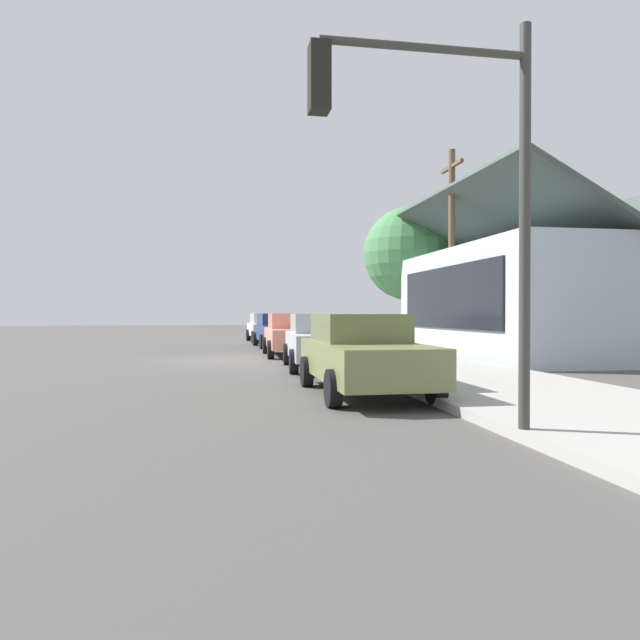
# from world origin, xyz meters

# --- Properties ---
(ground_plane) EXTENTS (120.00, 120.00, 0.00)m
(ground_plane) POSITION_xyz_m (0.00, 0.00, 0.00)
(ground_plane) COLOR #4C4947
(sidewalk_curb) EXTENTS (60.00, 4.20, 0.16)m
(sidewalk_curb) POSITION_xyz_m (0.00, 5.60, 0.08)
(sidewalk_curb) COLOR #A3A099
(sidewalk_curb) RESTS_ON ground
(car_ivory) EXTENTS (4.42, 2.23, 1.59)m
(car_ivory) POSITION_xyz_m (-12.83, 2.65, 0.81)
(car_ivory) COLOR silver
(car_ivory) RESTS_ON ground
(car_navy) EXTENTS (4.62, 2.10, 1.59)m
(car_navy) POSITION_xyz_m (-7.73, 2.65, 0.81)
(car_navy) COLOR navy
(car_navy) RESTS_ON ground
(car_coral) EXTENTS (4.64, 2.09, 1.59)m
(car_coral) POSITION_xyz_m (-1.83, 2.62, 0.82)
(car_coral) COLOR #EA8C75
(car_coral) RESTS_ON ground
(car_silver) EXTENTS (4.66, 2.29, 1.59)m
(car_silver) POSITION_xyz_m (3.40, 2.85, 0.82)
(car_silver) COLOR silver
(car_silver) RESTS_ON ground
(car_olive) EXTENTS (4.72, 2.07, 1.59)m
(car_olive) POSITION_xyz_m (8.88, 2.69, 0.82)
(car_olive) COLOR olive
(car_olive) RESTS_ON ground
(storefront_building) EXTENTS (11.34, 8.20, 6.19)m
(storefront_building) POSITION_xyz_m (0.12, 11.98, 2.13)
(storefront_building) COLOR #ADBCC6
(storefront_building) RESTS_ON ground
(shade_tree) EXTENTS (4.52, 4.52, 6.73)m
(shade_tree) POSITION_xyz_m (-6.98, 9.05, 4.46)
(shade_tree) COLOR brown
(shade_tree) RESTS_ON ground
(traffic_light_main) EXTENTS (0.37, 2.79, 5.20)m
(traffic_light_main) POSITION_xyz_m (13.45, 2.54, 3.49)
(traffic_light_main) COLOR #383833
(traffic_light_main) RESTS_ON ground
(utility_pole_wooden) EXTENTS (1.80, 0.24, 7.50)m
(utility_pole_wooden) POSITION_xyz_m (0.12, 8.20, 3.93)
(utility_pole_wooden) COLOR brown
(utility_pole_wooden) RESTS_ON ground
(fire_hydrant_red) EXTENTS (0.22, 0.22, 0.71)m
(fire_hydrant_red) POSITION_xyz_m (-0.34, 4.20, 0.50)
(fire_hydrant_red) COLOR red
(fire_hydrant_red) RESTS_ON sidewalk_curb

